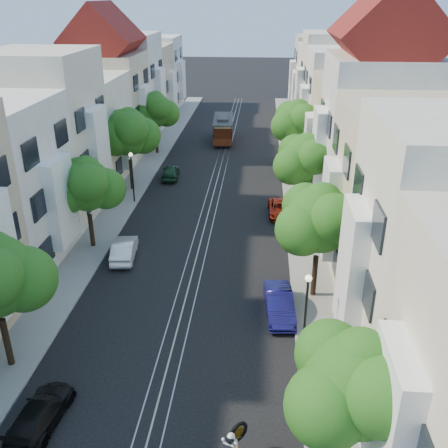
% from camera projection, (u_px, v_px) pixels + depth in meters
% --- Properties ---
extents(ground, '(200.00, 200.00, 0.00)m').
position_uv_depth(ground, '(217.00, 180.00, 46.15)').
color(ground, black).
rests_on(ground, ground).
extents(sidewalk_east, '(2.50, 80.00, 0.12)m').
position_uv_depth(sidewalk_east, '(296.00, 182.00, 45.62)').
color(sidewalk_east, gray).
rests_on(sidewalk_east, ground).
extents(sidewalk_west, '(2.50, 80.00, 0.12)m').
position_uv_depth(sidewalk_west, '(140.00, 178.00, 46.64)').
color(sidewalk_west, gray).
rests_on(sidewalk_west, ground).
extents(rail_left, '(0.06, 80.00, 0.02)m').
position_uv_depth(rail_left, '(211.00, 180.00, 46.19)').
color(rail_left, gray).
rests_on(rail_left, ground).
extents(rail_slot, '(0.06, 80.00, 0.02)m').
position_uv_depth(rail_slot, '(217.00, 180.00, 46.15)').
color(rail_slot, gray).
rests_on(rail_slot, ground).
extents(rail_right, '(0.06, 80.00, 0.02)m').
position_uv_depth(rail_right, '(223.00, 180.00, 46.11)').
color(rail_right, gray).
rests_on(rail_right, ground).
extents(lane_line, '(0.08, 80.00, 0.01)m').
position_uv_depth(lane_line, '(217.00, 180.00, 46.15)').
color(lane_line, tan).
rests_on(lane_line, ground).
extents(townhouses_east, '(7.75, 72.00, 12.00)m').
position_uv_depth(townhouses_east, '(353.00, 128.00, 43.07)').
color(townhouses_east, beige).
rests_on(townhouses_east, ground).
extents(townhouses_west, '(7.75, 72.00, 11.76)m').
position_uv_depth(townhouses_west, '(85.00, 124.00, 44.78)').
color(townhouses_west, silver).
rests_on(townhouses_west, ground).
extents(tree_e_a, '(4.72, 3.87, 6.27)m').
position_uv_depth(tree_e_a, '(357.00, 387.00, 15.71)').
color(tree_e_a, black).
rests_on(tree_e_a, ground).
extents(tree_e_b, '(4.93, 4.08, 6.68)m').
position_uv_depth(tree_e_b, '(320.00, 221.00, 26.44)').
color(tree_e_b, black).
rests_on(tree_e_b, ground).
extents(tree_e_c, '(4.84, 3.99, 6.52)m').
position_uv_depth(tree_e_c, '(306.00, 161.00, 36.45)').
color(tree_e_c, black).
rests_on(tree_e_c, ground).
extents(tree_e_d, '(5.01, 4.16, 6.85)m').
position_uv_depth(tree_e_d, '(297.00, 122.00, 46.30)').
color(tree_e_d, black).
rests_on(tree_e_d, ground).
extents(tree_w_b, '(4.72, 3.87, 6.27)m').
position_uv_depth(tree_w_b, '(87.00, 186.00, 32.12)').
color(tree_w_b, black).
rests_on(tree_w_b, ground).
extents(tree_w_c, '(5.13, 4.28, 7.09)m').
position_uv_depth(tree_w_c, '(129.00, 133.00, 41.79)').
color(tree_w_c, black).
rests_on(tree_w_c, ground).
extents(tree_w_d, '(4.84, 3.99, 6.52)m').
position_uv_depth(tree_w_d, '(156.00, 111.00, 51.95)').
color(tree_w_d, black).
rests_on(tree_w_d, ground).
extents(lamp_east, '(0.32, 0.32, 4.16)m').
position_uv_depth(lamp_east, '(307.00, 302.00, 22.79)').
color(lamp_east, black).
rests_on(lamp_east, ground).
extents(lamp_west, '(0.32, 0.32, 4.16)m').
position_uv_depth(lamp_west, '(132.00, 170.00, 39.97)').
color(lamp_west, black).
rests_on(lamp_west, ground).
extents(cable_car, '(2.58, 7.16, 2.71)m').
position_uv_depth(cable_car, '(223.00, 127.00, 57.89)').
color(cable_car, black).
rests_on(cable_car, ground).
extents(parked_car_e_mid, '(1.75, 4.15, 1.33)m').
position_uv_depth(parked_car_e_mid, '(279.00, 304.00, 26.56)').
color(parked_car_e_mid, '#0F0E47').
rests_on(parked_car_e_mid, ground).
extents(parked_car_e_far, '(1.92, 3.92, 1.07)m').
position_uv_depth(parked_car_e_far, '(280.00, 209.00, 38.66)').
color(parked_car_e_far, maroon).
rests_on(parked_car_e_far, ground).
extents(parked_car_w_near, '(1.89, 3.94, 1.11)m').
position_uv_depth(parked_car_w_near, '(40.00, 413.00, 19.77)').
color(parked_car_w_near, black).
rests_on(parked_car_w_near, ground).
extents(parked_car_w_mid, '(1.80, 3.99, 1.27)m').
position_uv_depth(parked_car_w_mid, '(124.00, 249.00, 32.29)').
color(parked_car_w_mid, silver).
rests_on(parked_car_w_mid, ground).
extents(parked_car_w_far, '(1.81, 3.82, 1.26)m').
position_uv_depth(parked_car_w_far, '(170.00, 172.00, 46.44)').
color(parked_car_w_far, '#163920').
rests_on(parked_car_w_far, ground).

